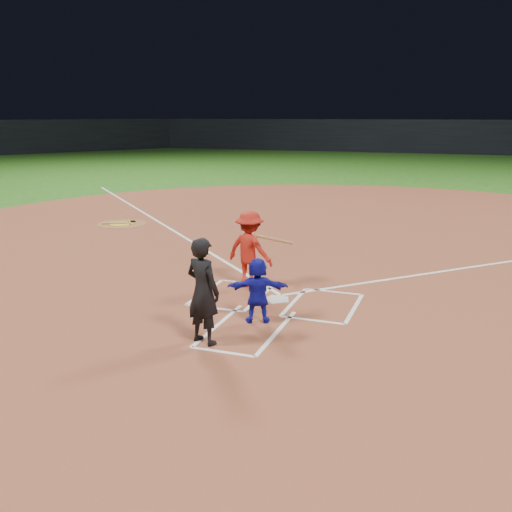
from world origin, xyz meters
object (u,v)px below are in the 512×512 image
(catcher, at_px, (258,290))
(umpire, at_px, (203,291))
(on_deck_circle, at_px, (122,224))
(batter_at_plate, at_px, (250,250))
(home_plate, at_px, (276,299))

(catcher, height_order, umpire, umpire)
(on_deck_circle, height_order, umpire, umpire)
(on_deck_circle, distance_m, catcher, 10.60)
(umpire, xyz_separation_m, batter_at_plate, (-0.38, 3.19, -0.05))
(home_plate, bearing_deg, umpire, 79.96)
(home_plate, distance_m, on_deck_circle, 9.67)
(batter_at_plate, bearing_deg, catcher, -65.78)
(batter_at_plate, bearing_deg, umpire, -83.25)
(catcher, xyz_separation_m, batter_at_plate, (-0.89, 1.97, 0.24))
(home_plate, xyz_separation_m, umpire, (-0.45, -2.53, 0.88))
(umpire, bearing_deg, on_deck_circle, -31.86)
(on_deck_circle, bearing_deg, home_plate, -38.76)
(home_plate, relative_size, catcher, 0.50)
(catcher, relative_size, umpire, 0.67)
(on_deck_circle, height_order, catcher, catcher)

